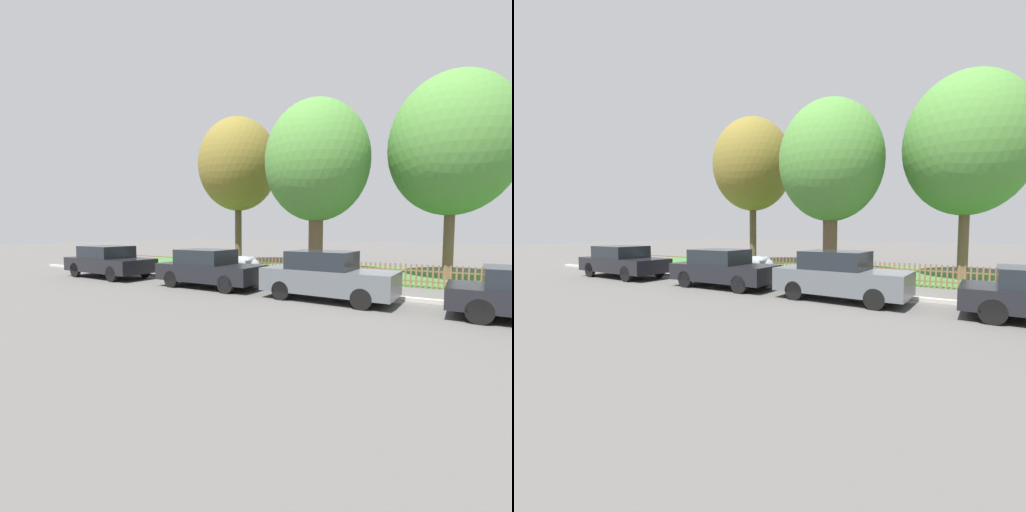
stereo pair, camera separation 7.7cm
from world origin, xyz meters
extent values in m
plane|color=#565451|center=(0.00, 0.00, 0.00)|extent=(120.00, 120.00, 0.00)
cube|color=#B2ADA3|center=(0.00, 0.10, 0.06)|extent=(36.96, 0.20, 0.12)
cube|color=#3D7033|center=(0.00, 6.76, 0.01)|extent=(36.96, 7.76, 0.01)
cube|color=brown|center=(0.00, 2.91, 0.25)|extent=(36.96, 0.03, 0.05)
cube|color=brown|center=(0.00, 2.91, 0.65)|extent=(36.96, 0.03, 0.05)
cube|color=brown|center=(-7.38, 2.88, 0.45)|extent=(0.06, 0.03, 0.90)
cube|color=brown|center=(-7.19, 2.88, 0.45)|extent=(0.06, 0.03, 0.90)
cube|color=brown|center=(-7.01, 2.88, 0.45)|extent=(0.06, 0.03, 0.90)
cube|color=brown|center=(-6.82, 2.88, 0.45)|extent=(0.06, 0.03, 0.90)
cube|color=brown|center=(-6.63, 2.88, 0.45)|extent=(0.06, 0.03, 0.90)
cube|color=brown|center=(-6.45, 2.88, 0.45)|extent=(0.06, 0.03, 0.90)
cube|color=brown|center=(-6.26, 2.88, 0.45)|extent=(0.06, 0.03, 0.90)
cube|color=brown|center=(-6.07, 2.88, 0.45)|extent=(0.06, 0.03, 0.90)
cube|color=brown|center=(-5.89, 2.88, 0.45)|extent=(0.06, 0.03, 0.90)
cube|color=brown|center=(-5.70, 2.88, 0.45)|extent=(0.06, 0.03, 0.90)
cube|color=brown|center=(-5.51, 2.88, 0.45)|extent=(0.06, 0.03, 0.90)
cube|color=brown|center=(-5.33, 2.88, 0.45)|extent=(0.06, 0.03, 0.90)
cube|color=brown|center=(-5.14, 2.88, 0.45)|extent=(0.06, 0.03, 0.90)
cube|color=brown|center=(-4.95, 2.88, 0.45)|extent=(0.06, 0.03, 0.90)
cube|color=brown|center=(-4.77, 2.88, 0.45)|extent=(0.06, 0.03, 0.90)
cube|color=brown|center=(-4.58, 2.88, 0.45)|extent=(0.06, 0.03, 0.90)
cube|color=brown|center=(-4.39, 2.88, 0.45)|extent=(0.06, 0.03, 0.90)
cube|color=brown|center=(-4.20, 2.88, 0.45)|extent=(0.06, 0.03, 0.90)
cube|color=brown|center=(-4.02, 2.88, 0.45)|extent=(0.06, 0.03, 0.90)
cube|color=brown|center=(-3.83, 2.88, 0.45)|extent=(0.06, 0.03, 0.90)
cube|color=brown|center=(-3.64, 2.88, 0.45)|extent=(0.06, 0.03, 0.90)
cube|color=brown|center=(-3.46, 2.88, 0.45)|extent=(0.06, 0.03, 0.90)
cube|color=brown|center=(-3.27, 2.88, 0.45)|extent=(0.06, 0.03, 0.90)
cube|color=brown|center=(-3.08, 2.88, 0.45)|extent=(0.06, 0.03, 0.90)
cube|color=brown|center=(-2.90, 2.88, 0.45)|extent=(0.06, 0.03, 0.90)
cube|color=brown|center=(-2.71, 2.88, 0.45)|extent=(0.06, 0.03, 0.90)
cube|color=brown|center=(-2.52, 2.88, 0.45)|extent=(0.06, 0.03, 0.90)
cube|color=brown|center=(-2.34, 2.88, 0.45)|extent=(0.06, 0.03, 0.90)
cube|color=brown|center=(-2.15, 2.88, 0.45)|extent=(0.06, 0.03, 0.90)
cube|color=brown|center=(-1.96, 2.88, 0.45)|extent=(0.06, 0.03, 0.90)
cube|color=brown|center=(-1.78, 2.88, 0.45)|extent=(0.06, 0.03, 0.90)
cube|color=brown|center=(-1.59, 2.88, 0.45)|extent=(0.06, 0.03, 0.90)
cube|color=brown|center=(-1.40, 2.88, 0.45)|extent=(0.06, 0.03, 0.90)
cube|color=brown|center=(-1.21, 2.88, 0.45)|extent=(0.06, 0.03, 0.90)
cube|color=brown|center=(-1.03, 2.88, 0.45)|extent=(0.06, 0.03, 0.90)
cube|color=brown|center=(-0.84, 2.88, 0.45)|extent=(0.06, 0.03, 0.90)
cube|color=brown|center=(-0.65, 2.88, 0.45)|extent=(0.06, 0.03, 0.90)
cube|color=brown|center=(-0.47, 2.88, 0.45)|extent=(0.06, 0.03, 0.90)
cube|color=brown|center=(-0.28, 2.88, 0.45)|extent=(0.06, 0.03, 0.90)
cube|color=brown|center=(-0.09, 2.88, 0.45)|extent=(0.06, 0.03, 0.90)
cube|color=brown|center=(0.09, 2.88, 0.45)|extent=(0.06, 0.03, 0.90)
cube|color=brown|center=(0.28, 2.88, 0.45)|extent=(0.06, 0.03, 0.90)
cube|color=brown|center=(0.47, 2.88, 0.45)|extent=(0.06, 0.03, 0.90)
cube|color=brown|center=(0.65, 2.88, 0.45)|extent=(0.06, 0.03, 0.90)
cube|color=brown|center=(0.84, 2.88, 0.45)|extent=(0.06, 0.03, 0.90)
cube|color=brown|center=(1.03, 2.88, 0.45)|extent=(0.06, 0.03, 0.90)
cube|color=brown|center=(1.21, 2.88, 0.45)|extent=(0.06, 0.03, 0.90)
cube|color=brown|center=(1.40, 2.88, 0.45)|extent=(0.06, 0.03, 0.90)
cube|color=brown|center=(1.59, 2.88, 0.45)|extent=(0.06, 0.03, 0.90)
cube|color=brown|center=(1.78, 2.88, 0.45)|extent=(0.06, 0.03, 0.90)
cube|color=brown|center=(1.96, 2.88, 0.45)|extent=(0.06, 0.03, 0.90)
cube|color=brown|center=(2.15, 2.88, 0.45)|extent=(0.06, 0.03, 0.90)
cube|color=brown|center=(2.34, 2.88, 0.45)|extent=(0.06, 0.03, 0.90)
cube|color=brown|center=(2.52, 2.88, 0.45)|extent=(0.06, 0.03, 0.90)
cube|color=brown|center=(2.71, 2.88, 0.45)|extent=(0.06, 0.03, 0.90)
cube|color=brown|center=(2.90, 2.88, 0.45)|extent=(0.06, 0.03, 0.90)
cube|color=brown|center=(3.08, 2.88, 0.45)|extent=(0.06, 0.03, 0.90)
cube|color=brown|center=(3.27, 2.88, 0.45)|extent=(0.06, 0.03, 0.90)
cube|color=brown|center=(3.46, 2.88, 0.45)|extent=(0.06, 0.03, 0.90)
cube|color=brown|center=(3.64, 2.88, 0.45)|extent=(0.06, 0.03, 0.90)
cube|color=brown|center=(3.83, 2.88, 0.45)|extent=(0.06, 0.03, 0.90)
cube|color=brown|center=(4.02, 2.88, 0.45)|extent=(0.06, 0.03, 0.90)
cube|color=brown|center=(4.20, 2.88, 0.45)|extent=(0.06, 0.03, 0.90)
cube|color=brown|center=(4.39, 2.88, 0.45)|extent=(0.06, 0.03, 0.90)
cube|color=black|center=(-10.93, -1.22, 0.60)|extent=(4.53, 1.99, 0.62)
cube|color=black|center=(-11.15, -1.21, 1.18)|extent=(2.20, 1.73, 0.55)
cylinder|color=black|center=(-9.51, -0.41, 0.34)|extent=(0.68, 0.16, 0.68)
cylinder|color=black|center=(-9.56, -2.12, 0.34)|extent=(0.68, 0.16, 0.68)
cylinder|color=black|center=(-12.29, -0.32, 0.34)|extent=(0.68, 0.16, 0.68)
cylinder|color=black|center=(-12.34, -2.04, 0.34)|extent=(0.68, 0.16, 0.68)
cube|color=black|center=(-5.12, -1.05, 0.58)|extent=(4.10, 1.74, 0.63)
cube|color=black|center=(-5.33, -1.05, 1.17)|extent=(1.98, 1.55, 0.55)
cylinder|color=black|center=(-3.86, -0.26, 0.32)|extent=(0.64, 0.15, 0.63)
cylinder|color=black|center=(-3.85, -1.82, 0.32)|extent=(0.64, 0.15, 0.63)
cylinder|color=black|center=(-6.40, -0.28, 0.32)|extent=(0.64, 0.15, 0.63)
cylinder|color=black|center=(-6.38, -1.84, 0.32)|extent=(0.64, 0.15, 0.63)
cube|color=#51565B|center=(-0.47, -1.09, 0.61)|extent=(4.06, 1.74, 0.72)
cube|color=black|center=(-0.67, -1.09, 1.25)|extent=(1.97, 1.52, 0.55)
cylinder|color=black|center=(0.79, -0.39, 0.30)|extent=(0.60, 0.16, 0.59)
cylinder|color=black|center=(0.75, -1.87, 0.30)|extent=(0.60, 0.16, 0.59)
cylinder|color=black|center=(-1.69, -0.31, 0.30)|extent=(0.60, 0.16, 0.59)
cylinder|color=black|center=(-1.74, -1.79, 0.30)|extent=(0.60, 0.16, 0.59)
cylinder|color=black|center=(3.45, -0.27, 0.30)|extent=(0.60, 0.15, 0.60)
cylinder|color=black|center=(3.44, -1.93, 0.30)|extent=(0.60, 0.15, 0.60)
cylinder|color=black|center=(-4.90, 1.90, 0.31)|extent=(0.62, 0.13, 0.62)
cylinder|color=black|center=(-6.15, 1.84, 0.31)|extent=(0.62, 0.13, 0.62)
ellipsoid|color=gray|center=(-5.53, 1.87, 0.63)|extent=(1.68, 0.77, 0.75)
ellipsoid|color=gray|center=(-5.14, 1.89, 0.83)|extent=(0.42, 0.87, 0.35)
cylinder|color=brown|center=(-9.51, 7.29, 2.39)|extent=(0.43, 0.43, 4.78)
ellipsoid|color=olive|center=(-9.51, 7.29, 6.40)|extent=(5.12, 5.12, 5.88)
cylinder|color=brown|center=(-2.98, 4.26, 1.94)|extent=(0.68, 0.68, 3.87)
ellipsoid|color=#4C8438|center=(-2.98, 4.26, 5.42)|extent=(4.89, 4.89, 5.62)
cylinder|color=brown|center=(2.50, 5.94, 2.08)|extent=(0.43, 0.43, 4.17)
ellipsoid|color=#4C8438|center=(2.50, 5.94, 5.82)|extent=(5.21, 5.21, 6.00)
camera|label=1|loc=(3.07, -11.17, 2.14)|focal=24.00mm
camera|label=2|loc=(3.13, -11.13, 2.14)|focal=24.00mm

